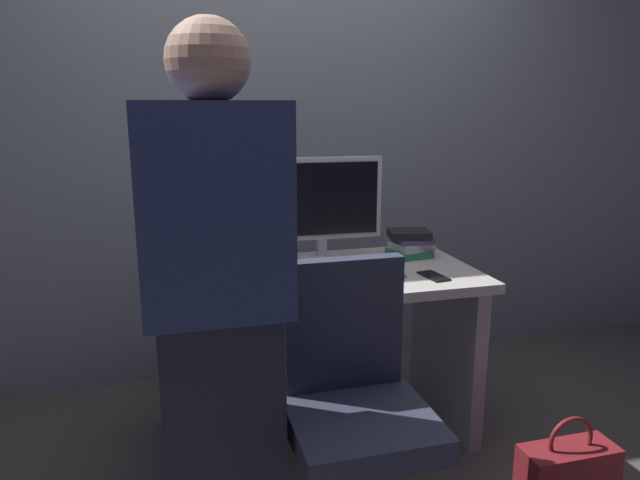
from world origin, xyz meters
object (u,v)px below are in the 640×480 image
book_stack (410,243)px  cell_phone (434,276)px  mouse (398,271)px  person_at_desk (219,317)px  handbag (566,479)px  monitor (322,203)px  desk (317,326)px  cup_near_keyboard (230,281)px  cup_by_monitor (185,259)px  keyboard (328,280)px  office_chair (355,424)px

book_stack → cell_phone: bearing=-97.6°
mouse → person_at_desk: bearing=-144.5°
handbag → monitor: bearing=124.9°
cell_phone → desk: bearing=149.5°
person_at_desk → cup_near_keyboard: 0.52m
desk → cell_phone: bearing=-22.8°
cup_by_monitor → handbag: size_ratio=0.25×
book_stack → cell_phone: size_ratio=1.50×
cup_near_keyboard → handbag: (1.09, -0.56, -0.65)m
keyboard → cell_phone: keyboard is taller
mouse → cell_phone: size_ratio=0.69×
office_chair → book_stack: size_ratio=4.35×
desk → person_at_desk: size_ratio=0.81×
office_chair → monitor: size_ratio=1.74×
cup_by_monitor → cell_phone: bearing=-20.7°
desk → cup_by_monitor: 0.62m
keyboard → handbag: (0.71, -0.57, -0.62)m
person_at_desk → keyboard: 0.71m
office_chair → cup_by_monitor: size_ratio=9.98×
keyboard → mouse: size_ratio=4.30×
person_at_desk → cup_by_monitor: (-0.06, 0.85, -0.05)m
monitor → cup_near_keyboard: (-0.45, -0.36, -0.21)m
cup_near_keyboard → book_stack: bearing=19.9°
desk → book_stack: size_ratio=6.15×
keyboard → cell_phone: size_ratio=2.99×
cup_near_keyboard → book_stack: (0.86, 0.31, 0.02)m
desk → handbag: size_ratio=3.51×
keyboard → mouse: bearing=1.2°
cup_near_keyboard → handbag: bearing=-27.2°
mouse → cup_near_keyboard: bearing=-177.0°
monitor → keyboard: (-0.07, -0.34, -0.25)m
cup_near_keyboard → book_stack: size_ratio=0.41×
desk → handbag: bearing=-45.2°
keyboard → cell_phone: bearing=-8.1°
desk → book_stack: (0.48, 0.15, 0.30)m
desk → office_chair: (-0.05, -0.65, -0.08)m
monitor → keyboard: 0.43m
mouse → keyboard: bearing=-175.4°
keyboard → cell_phone: (0.43, -0.04, -0.01)m
person_at_desk → cell_phone: 1.03m
cell_phone → office_chair: bearing=-143.8°
cup_by_monitor → handbag: bearing=-36.1°
person_at_desk → monitor: (0.54, 0.87, 0.16)m
office_chair → book_stack: 1.03m
monitor → keyboard: bearing=-101.6°
person_at_desk → keyboard: size_ratio=3.81×
book_stack → cell_phone: (-0.04, -0.33, -0.06)m
desk → monitor: 0.54m
desk → cup_near_keyboard: cup_near_keyboard is taller
book_stack → cell_phone: 0.34m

